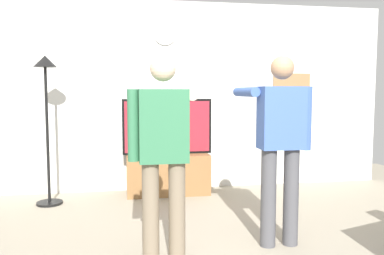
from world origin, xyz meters
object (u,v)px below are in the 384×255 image
tv_stand (168,174)px  television (167,127)px  wall_clock (165,33)px  person_standing_nearer_couch (280,140)px  floor_lamp (46,99)px  framed_picture (291,90)px  person_standing_nearer_lamp (163,147)px

tv_stand → television: size_ratio=0.92×
television → wall_clock: (0.00, 0.24, 1.30)m
person_standing_nearer_couch → television: bearing=111.2°
television → person_standing_nearer_couch: bearing=-68.8°
tv_stand → floor_lamp: floor_lamp is taller
tv_stand → framed_picture: framed_picture is taller
framed_picture → person_standing_nearer_lamp: person_standing_nearer_lamp is taller
tv_stand → person_standing_nearer_lamp: (-0.28, -2.19, 0.69)m
wall_clock → person_standing_nearer_lamp: (-0.28, -2.48, -1.28)m
floor_lamp → person_standing_nearer_couch: floor_lamp is taller
television → tv_stand: bearing=-90.0°
person_standing_nearer_lamp → person_standing_nearer_couch: (1.08, 0.17, 0.02)m
wall_clock → tv_stand: bearing=-90.0°
framed_picture → person_standing_nearer_lamp: bearing=-131.6°
framed_picture → person_standing_nearer_couch: (-1.12, -2.31, -0.46)m
tv_stand → person_standing_nearer_couch: person_standing_nearer_couch is taller
television → floor_lamp: 1.61m
framed_picture → floor_lamp: floor_lamp is taller
person_standing_nearer_lamp → person_standing_nearer_couch: person_standing_nearer_couch is taller
wall_clock → framed_picture: size_ratio=0.56×
tv_stand → person_standing_nearer_lamp: size_ratio=0.66×
framed_picture → floor_lamp: (-3.46, -0.55, -0.11)m
person_standing_nearer_couch → floor_lamp: bearing=142.9°
wall_clock → framed_picture: 2.08m
framed_picture → tv_stand: bearing=-171.3°
tv_stand → floor_lamp: (-1.54, -0.25, 1.05)m
wall_clock → television: bearing=-90.0°
wall_clock → person_standing_nearer_lamp: wall_clock is taller
tv_stand → floor_lamp: size_ratio=0.61×
television → person_standing_nearer_lamp: (-0.28, -2.23, 0.03)m
television → framed_picture: size_ratio=2.12×
wall_clock → floor_lamp: size_ratio=0.18×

